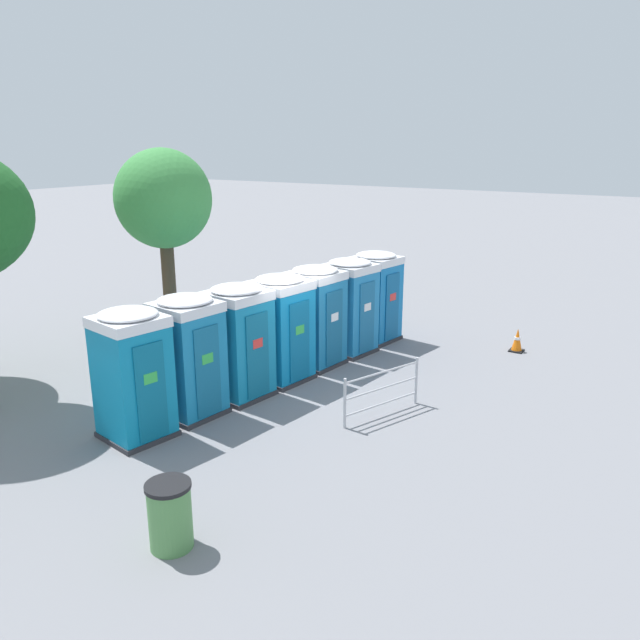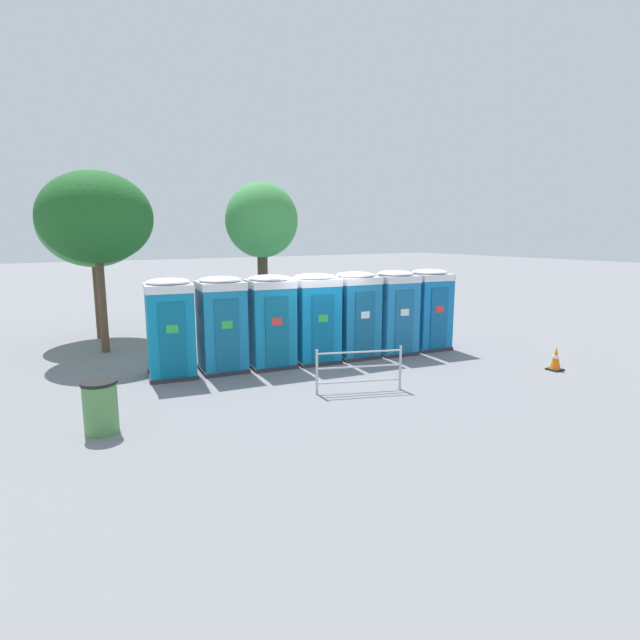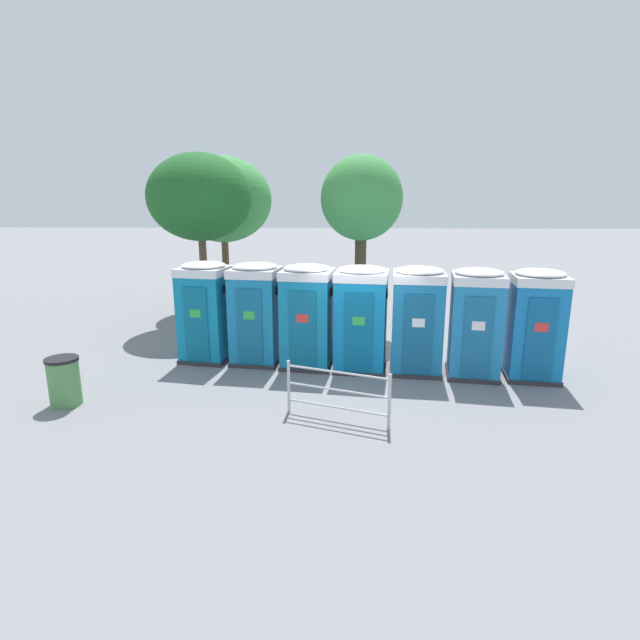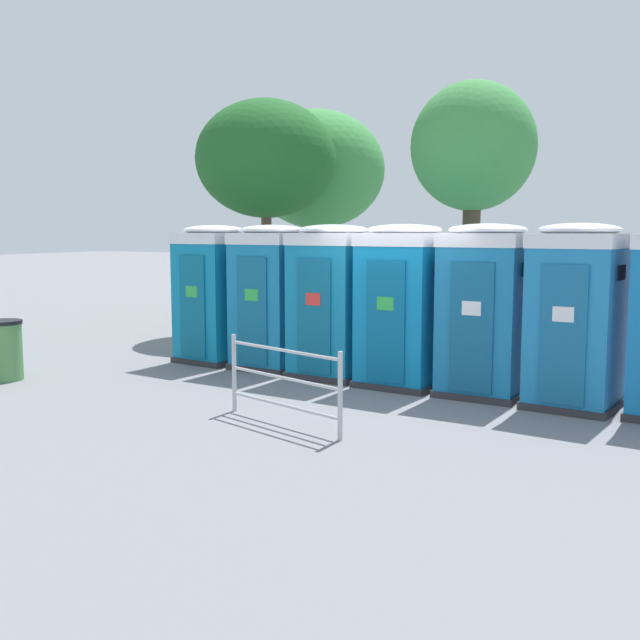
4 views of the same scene
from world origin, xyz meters
name	(u,v)px [view 2 (image 2 of 4)]	position (x,y,z in m)	size (l,w,h in m)	color
ground_plane	(314,361)	(0.00, 0.00, 0.00)	(120.00, 120.00, 0.00)	slate
portapotty_0	(170,328)	(-3.93, 0.52, 1.28)	(1.37, 1.38, 2.54)	#2D2D33
portapotty_1	(222,324)	(-2.62, 0.37, 1.28)	(1.32, 1.33, 2.54)	#2D2D33
portapotty_2	(270,321)	(-1.32, 0.12, 1.28)	(1.37, 1.35, 2.54)	#2D2D33
portapotty_3	(315,318)	(-0.01, -0.09, 1.28)	(1.39, 1.36, 2.54)	#2D2D33
portapotty_4	(355,314)	(1.30, -0.21, 1.28)	(1.33, 1.32, 2.54)	#2D2D33
portapotty_5	(394,312)	(2.61, -0.45, 1.28)	(1.34, 1.37, 2.54)	#2D2D33
portapotty_6	(428,309)	(3.93, -0.53, 1.28)	(1.33, 1.36, 2.54)	#2D2D33
street_tree_0	(92,222)	(-4.77, 6.68, 4.01)	(3.51, 3.51, 5.55)	brown
street_tree_1	(262,222)	(0.11, 3.59, 4.01)	(2.44, 2.44, 5.33)	#4C3826
street_tree_2	(96,218)	(-4.96, 4.32, 4.09)	(3.28, 3.28, 5.47)	brown
trash_can	(101,407)	(-6.05, -2.50, 0.50)	(0.64, 0.64, 0.99)	#518C4C
traffic_cone	(556,359)	(5.04, -4.28, 0.31)	(0.36, 0.36, 0.64)	black
event_barrier	(359,368)	(-0.57, -3.02, 0.57)	(1.94, 0.75, 1.05)	#B7B7BC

